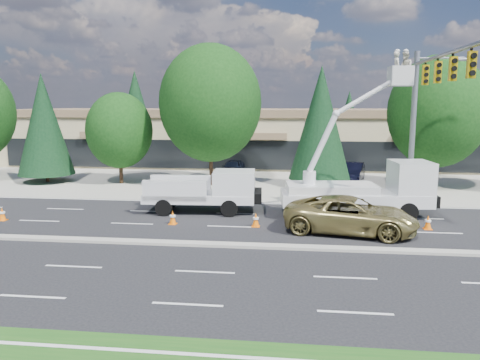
# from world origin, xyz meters

# --- Properties ---
(ground) EXTENTS (140.00, 140.00, 0.00)m
(ground) POSITION_xyz_m (0.00, 0.00, 0.00)
(ground) COLOR black
(ground) RESTS_ON ground
(concrete_apron) EXTENTS (140.00, 22.00, 0.01)m
(concrete_apron) POSITION_xyz_m (0.00, 20.00, 0.01)
(concrete_apron) COLOR gray
(concrete_apron) RESTS_ON ground
(road_median) EXTENTS (120.00, 0.55, 0.12)m
(road_median) POSITION_xyz_m (0.00, 0.00, 0.06)
(road_median) COLOR gray
(road_median) RESTS_ON ground
(strip_mall) EXTENTS (50.40, 15.40, 5.50)m
(strip_mall) POSITION_xyz_m (0.00, 29.97, 2.83)
(strip_mall) COLOR tan
(strip_mall) RESTS_ON ground
(tree_front_b) EXTENTS (4.24, 4.24, 8.36)m
(tree_front_b) POSITION_xyz_m (-16.00, 15.00, 4.48)
(tree_front_b) COLOR #332114
(tree_front_b) RESTS_ON ground
(tree_front_c) EXTENTS (4.99, 4.99, 6.92)m
(tree_front_c) POSITION_xyz_m (-10.00, 15.00, 4.05)
(tree_front_c) COLOR #332114
(tree_front_c) RESTS_ON ground
(tree_front_d) EXTENTS (7.48, 7.48, 10.38)m
(tree_front_d) POSITION_xyz_m (-3.00, 15.00, 6.07)
(tree_front_d) COLOR #332114
(tree_front_d) RESTS_ON ground
(tree_front_e) EXTENTS (4.44, 4.44, 8.76)m
(tree_front_e) POSITION_xyz_m (5.00, 15.00, 4.70)
(tree_front_e) COLOR #332114
(tree_front_e) RESTS_ON ground
(tree_front_f) EXTENTS (6.77, 6.77, 9.40)m
(tree_front_f) POSITION_xyz_m (13.00, 15.00, 5.50)
(tree_front_f) COLOR #332114
(tree_front_f) RESTS_ON ground
(tree_back_a) EXTENTS (5.28, 5.28, 10.42)m
(tree_back_a) POSITION_xyz_m (-18.00, 42.00, 5.59)
(tree_back_a) COLOR #332114
(tree_back_a) RESTS_ON ground
(tree_back_b) EXTENTS (5.19, 5.19, 10.23)m
(tree_back_b) POSITION_xyz_m (-4.00, 42.00, 5.49)
(tree_back_b) COLOR #332114
(tree_back_b) RESTS_ON ground
(tree_back_c) EXTENTS (3.88, 3.88, 7.66)m
(tree_back_c) POSITION_xyz_m (10.00, 42.00, 4.11)
(tree_back_c) COLOR #332114
(tree_back_c) RESTS_ON ground
(tree_back_d) EXTENTS (4.53, 4.53, 8.92)m
(tree_back_d) POSITION_xyz_m (22.00, 42.00, 4.79)
(tree_back_d) COLOR #332114
(tree_back_d) RESTS_ON ground
(signal_mast) EXTENTS (2.76, 10.16, 9.00)m
(signal_mast) POSITION_xyz_m (10.03, 7.04, 6.06)
(signal_mast) COLOR gray
(signal_mast) RESTS_ON ground
(utility_pickup) EXTENTS (6.28, 2.75, 2.36)m
(utility_pickup) POSITION_xyz_m (-1.62, 6.23, 0.97)
(utility_pickup) COLOR silver
(utility_pickup) RESTS_ON ground
(bucket_truck) EXTENTS (8.08, 3.18, 8.81)m
(bucket_truck) POSITION_xyz_m (7.14, 6.27, 1.87)
(bucket_truck) COLOR silver
(bucket_truck) RESTS_ON ground
(traffic_cone_a) EXTENTS (0.40, 0.40, 0.70)m
(traffic_cone_a) POSITION_xyz_m (-11.98, 3.10, 0.34)
(traffic_cone_a) COLOR orange
(traffic_cone_a) RESTS_ON ground
(traffic_cone_b) EXTENTS (0.40, 0.40, 0.70)m
(traffic_cone_b) POSITION_xyz_m (-2.92, 3.38, 0.34)
(traffic_cone_b) COLOR orange
(traffic_cone_b) RESTS_ON ground
(traffic_cone_c) EXTENTS (0.40, 0.40, 0.70)m
(traffic_cone_c) POSITION_xyz_m (1.31, 3.38, 0.34)
(traffic_cone_c) COLOR orange
(traffic_cone_c) RESTS_ON ground
(traffic_cone_d) EXTENTS (0.40, 0.40, 0.70)m
(traffic_cone_d) POSITION_xyz_m (7.08, 3.60, 0.34)
(traffic_cone_d) COLOR orange
(traffic_cone_d) RESTS_ON ground
(traffic_cone_e) EXTENTS (0.40, 0.40, 0.70)m
(traffic_cone_e) POSITION_xyz_m (9.68, 3.85, 0.34)
(traffic_cone_e) COLOR orange
(traffic_cone_e) RESTS_ON ground
(minivan) EXTENTS (6.60, 3.99, 1.71)m
(minivan) POSITION_xyz_m (5.85, 2.80, 0.86)
(minivan) COLOR olive
(minivan) RESTS_ON ground
(parked_car_west) EXTENTS (1.93, 4.12, 1.36)m
(parked_car_west) POSITION_xyz_m (-2.00, 19.89, 0.68)
(parked_car_west) COLOR black
(parked_car_west) RESTS_ON ground
(parked_car_east) EXTENTS (2.55, 4.72, 1.48)m
(parked_car_east) POSITION_xyz_m (7.74, 18.03, 0.74)
(parked_car_east) COLOR black
(parked_car_east) RESTS_ON ground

